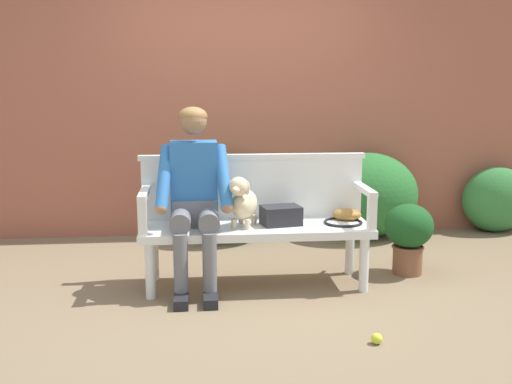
% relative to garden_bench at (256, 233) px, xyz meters
% --- Properties ---
extents(ground_plane, '(40.00, 40.00, 0.00)m').
position_rel_garden_bench_xyz_m(ground_plane, '(0.00, 0.00, -0.41)').
color(ground_plane, '#7A664C').
extents(brick_garden_fence, '(8.00, 0.30, 2.68)m').
position_rel_garden_bench_xyz_m(brick_garden_fence, '(0.00, 1.74, 0.93)').
color(brick_garden_fence, '#9E5642').
rests_on(brick_garden_fence, ground).
extents(hedge_bush_mid_right, '(0.70, 0.46, 0.66)m').
position_rel_garden_bench_xyz_m(hedge_bush_mid_right, '(2.58, 1.42, -0.08)').
color(hedge_bush_mid_right, '#337538').
rests_on(hedge_bush_mid_right, ground).
extents(hedge_bush_mid_left, '(0.91, 0.74, 0.82)m').
position_rel_garden_bench_xyz_m(hedge_bush_mid_left, '(-0.18, 1.37, 0.00)').
color(hedge_bush_mid_left, '#286B2D').
rests_on(hedge_bush_mid_left, ground).
extents(hedge_bush_far_right, '(0.99, 0.81, 0.83)m').
position_rel_garden_bench_xyz_m(hedge_bush_far_right, '(1.22, 1.36, 0.01)').
color(hedge_bush_far_right, '#286B2D').
rests_on(hedge_bush_far_right, ground).
extents(garden_bench, '(1.70, 0.54, 0.46)m').
position_rel_garden_bench_xyz_m(garden_bench, '(0.00, 0.00, 0.00)').
color(garden_bench, white).
rests_on(garden_bench, ground).
extents(bench_backrest, '(1.74, 0.06, 0.50)m').
position_rel_garden_bench_xyz_m(bench_backrest, '(0.00, 0.24, 0.31)').
color(bench_backrest, white).
rests_on(bench_backrest, garden_bench).
extents(bench_armrest_left_end, '(0.06, 0.54, 0.28)m').
position_rel_garden_bench_xyz_m(bench_armrest_left_end, '(-0.81, -0.09, 0.26)').
color(bench_armrest_left_end, white).
rests_on(bench_armrest_left_end, garden_bench).
extents(bench_armrest_right_end, '(0.06, 0.54, 0.28)m').
position_rel_garden_bench_xyz_m(bench_armrest_right_end, '(0.81, -0.09, 0.26)').
color(bench_armrest_right_end, white).
rests_on(bench_armrest_right_end, garden_bench).
extents(person_seated, '(0.56, 0.67, 1.33)m').
position_rel_garden_bench_xyz_m(person_seated, '(-0.45, -0.02, 0.33)').
color(person_seated, black).
rests_on(person_seated, ground).
extents(dog_on_bench, '(0.27, 0.38, 0.39)m').
position_rel_garden_bench_xyz_m(dog_on_bench, '(-0.10, -0.06, 0.25)').
color(dog_on_bench, beige).
rests_on(dog_on_bench, garden_bench).
extents(tennis_racket, '(0.44, 0.55, 0.03)m').
position_rel_garden_bench_xyz_m(tennis_racket, '(0.67, 0.02, 0.07)').
color(tennis_racket, black).
rests_on(tennis_racket, garden_bench).
extents(baseball_glove, '(0.25, 0.21, 0.09)m').
position_rel_garden_bench_xyz_m(baseball_glove, '(0.71, 0.09, 0.10)').
color(baseball_glove, '#9E6B2D').
rests_on(baseball_glove, garden_bench).
extents(sports_bag, '(0.31, 0.25, 0.14)m').
position_rel_garden_bench_xyz_m(sports_bag, '(0.19, -0.00, 0.13)').
color(sports_bag, '#232328').
rests_on(sports_bag, garden_bench).
extents(tennis_ball, '(0.07, 0.07, 0.07)m').
position_rel_garden_bench_xyz_m(tennis_ball, '(0.60, -1.11, -0.37)').
color(tennis_ball, '#CCDB33').
rests_on(tennis_ball, ground).
extents(potted_plant, '(0.38, 0.38, 0.56)m').
position_rel_garden_bench_xyz_m(potted_plant, '(1.23, 0.16, -0.07)').
color(potted_plant, brown).
rests_on(potted_plant, ground).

